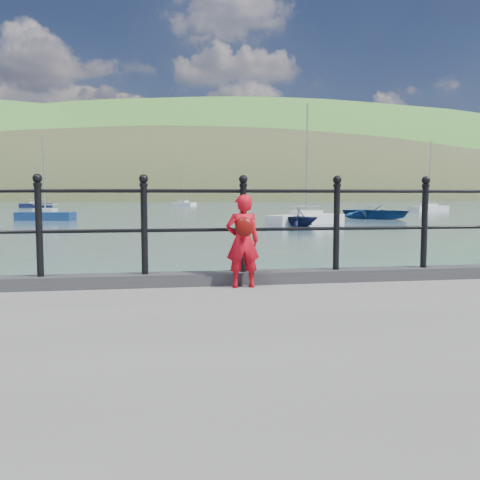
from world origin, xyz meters
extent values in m
plane|color=#2D4251|center=(0.00, 0.00, 0.00)|extent=(600.00, 600.00, 0.00)
cube|color=#28282B|center=(0.00, -0.15, 1.07)|extent=(60.00, 0.30, 0.15)
cylinder|color=black|center=(0.00, -0.15, 1.67)|extent=(18.00, 0.04, 0.04)
cylinder|color=black|center=(0.00, -0.15, 2.15)|extent=(18.00, 0.04, 0.04)
cylinder|color=black|center=(-1.80, -0.15, 1.67)|extent=(0.08, 0.08, 1.05)
sphere|color=black|center=(-1.80, -0.15, 2.29)|extent=(0.11, 0.11, 0.11)
cylinder|color=black|center=(-0.60, -0.15, 1.67)|extent=(0.08, 0.08, 1.05)
sphere|color=black|center=(-0.60, -0.15, 2.29)|extent=(0.11, 0.11, 0.11)
cylinder|color=black|center=(0.60, -0.15, 1.67)|extent=(0.08, 0.08, 1.05)
sphere|color=black|center=(0.60, -0.15, 2.29)|extent=(0.11, 0.11, 0.11)
cylinder|color=black|center=(1.80, -0.15, 1.67)|extent=(0.08, 0.08, 1.05)
sphere|color=black|center=(1.80, -0.15, 2.29)|extent=(0.11, 0.11, 0.11)
cylinder|color=black|center=(3.00, -0.15, 1.67)|extent=(0.08, 0.08, 1.05)
sphere|color=black|center=(3.00, -0.15, 2.29)|extent=(0.11, 0.11, 0.11)
ellipsoid|color=#333A21|center=(20.00, 195.00, -15.40)|extent=(400.00, 100.00, 88.00)
ellipsoid|color=#387026|center=(60.00, 255.00, -27.30)|extent=(600.00, 180.00, 156.00)
cube|color=silver|center=(-35.00, 181.00, 3.00)|extent=(9.00, 6.00, 6.00)
cube|color=#4C4744|center=(-35.00, 181.00, 7.00)|extent=(9.50, 6.50, 2.00)
cube|color=silver|center=(-12.00, 181.00, 3.00)|extent=(9.00, 6.00, 6.00)
cube|color=#4C4744|center=(-12.00, 181.00, 7.00)|extent=(9.50, 6.50, 2.00)
cube|color=silver|center=(18.00, 181.00, 3.00)|extent=(9.00, 6.00, 6.00)
cube|color=#4C4744|center=(18.00, 181.00, 7.00)|extent=(9.50, 6.50, 2.00)
cube|color=silver|center=(45.00, 181.00, 3.00)|extent=(9.00, 6.00, 6.00)
cube|color=#4C4744|center=(45.00, 181.00, 7.00)|extent=(9.50, 6.50, 2.00)
imported|color=red|center=(0.55, -0.40, 1.55)|extent=(0.41, 0.28, 1.10)
ellipsoid|color=#BE0D07|center=(0.55, -0.53, 1.73)|extent=(0.22, 0.11, 0.23)
imported|color=navy|center=(18.45, 35.95, 0.62)|extent=(7.06, 7.32, 1.24)
imported|color=black|center=(8.85, 26.45, 0.64)|extent=(3.23, 3.20, 1.29)
cube|color=navy|center=(-9.77, 37.66, 0.25)|extent=(4.95, 2.64, 0.90)
cube|color=beige|center=(-9.77, 37.66, 0.75)|extent=(1.87, 1.44, 0.50)
cylinder|color=#A5A5A8|center=(-9.77, 37.66, 3.77)|extent=(0.10, 0.10, 6.14)
cylinder|color=#A5A5A8|center=(-9.77, 37.66, 1.30)|extent=(2.07, 0.59, 0.06)
cube|color=silver|center=(9.97, 28.93, 0.25)|extent=(6.40, 4.73, 0.90)
cube|color=beige|center=(9.97, 28.93, 0.75)|extent=(2.55, 2.19, 0.50)
cylinder|color=#A5A5A8|center=(9.97, 28.93, 4.62)|extent=(0.10, 0.10, 7.85)
cylinder|color=#A5A5A8|center=(9.97, 28.93, 1.30)|extent=(2.51, 1.49, 0.06)
cube|color=black|center=(-20.83, 82.64, 0.25)|extent=(5.05, 1.61, 0.90)
cube|color=beige|center=(-20.83, 82.64, 0.75)|extent=(1.77, 1.11, 0.50)
cylinder|color=#A5A5A8|center=(-20.83, 82.64, 3.90)|extent=(0.10, 0.10, 6.40)
cylinder|color=#A5A5A8|center=(-20.83, 82.64, 1.30)|extent=(2.26, 0.08, 0.06)
cube|color=silver|center=(33.34, 53.65, 0.25)|extent=(6.56, 4.53, 0.90)
cube|color=beige|center=(33.34, 53.65, 0.75)|extent=(2.58, 2.13, 0.50)
cylinder|color=#A5A5A8|center=(33.34, 53.65, 4.86)|extent=(0.10, 0.10, 8.32)
cylinder|color=#A5A5A8|center=(33.34, 53.65, 1.30)|extent=(2.62, 1.39, 0.06)
cube|color=white|center=(4.08, 92.95, 0.25)|extent=(5.04, 5.30, 0.90)
cube|color=beige|center=(4.08, 92.95, 0.75)|extent=(2.20, 2.25, 0.50)
cylinder|color=#A5A5A8|center=(4.08, 92.95, 4.46)|extent=(0.10, 0.10, 7.51)
cylinder|color=#A5A5A8|center=(4.08, 92.95, 1.30)|extent=(1.75, 1.91, 0.06)
camera|label=1|loc=(-0.41, -6.31, 2.10)|focal=38.00mm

